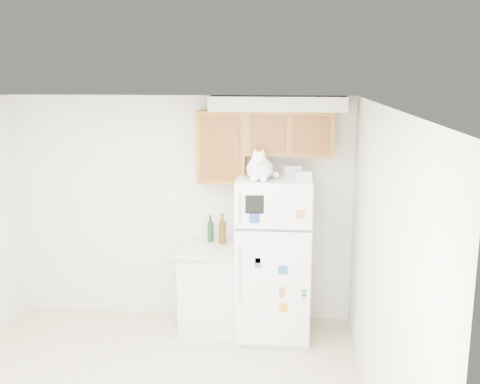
# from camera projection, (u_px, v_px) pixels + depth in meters

# --- Properties ---
(room_shell) EXTENTS (3.84, 4.04, 2.52)m
(room_shell) POSITION_uv_depth(u_px,v_px,m) (151.00, 210.00, 4.44)
(room_shell) COLOR silver
(room_shell) RESTS_ON ground_plane
(refrigerator) EXTENTS (0.76, 0.78, 1.70)m
(refrigerator) POSITION_uv_depth(u_px,v_px,m) (274.00, 257.00, 5.85)
(refrigerator) COLOR white
(refrigerator) RESTS_ON ground_plane
(base_counter) EXTENTS (0.64, 0.64, 0.92)m
(base_counter) POSITION_uv_depth(u_px,v_px,m) (210.00, 287.00, 6.07)
(base_counter) COLOR white
(base_counter) RESTS_ON ground_plane
(cat) EXTENTS (0.32, 0.47, 0.33)m
(cat) POSITION_uv_depth(u_px,v_px,m) (260.00, 168.00, 5.49)
(cat) COLOR white
(cat) RESTS_ON refrigerator
(storage_box_back) EXTENTS (0.21, 0.18, 0.10)m
(storage_box_back) POSITION_uv_depth(u_px,v_px,m) (292.00, 170.00, 5.79)
(storage_box_back) COLOR white
(storage_box_back) RESTS_ON refrigerator
(storage_box_front) EXTENTS (0.18, 0.15, 0.09)m
(storage_box_front) POSITION_uv_depth(u_px,v_px,m) (303.00, 176.00, 5.51)
(storage_box_front) COLOR white
(storage_box_front) RESTS_ON refrigerator
(bottle_green) EXTENTS (0.07, 0.07, 0.30)m
(bottle_green) POSITION_uv_depth(u_px,v_px,m) (211.00, 228.00, 6.12)
(bottle_green) COLOR #19381E
(bottle_green) RESTS_ON base_counter
(bottle_amber) EXTENTS (0.08, 0.08, 0.34)m
(bottle_amber) POSITION_uv_depth(u_px,v_px,m) (222.00, 229.00, 6.04)
(bottle_amber) COLOR #593814
(bottle_amber) RESTS_ON base_counter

